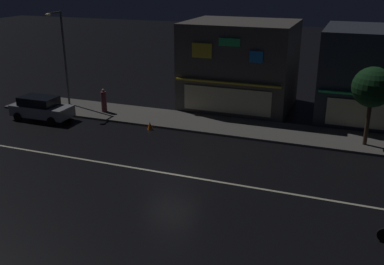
{
  "coord_description": "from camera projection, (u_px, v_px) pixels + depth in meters",
  "views": [
    {
      "loc": [
        8.34,
        -18.91,
        9.82
      ],
      "look_at": [
        -0.29,
        3.85,
        0.95
      ],
      "focal_mm": 41.08,
      "sensor_mm": 36.0,
      "label": 1
    }
  ],
  "objects": [
    {
      "name": "ground_plane",
      "position": [
        171.0,
        174.0,
        22.75
      ],
      "size": [
        140.0,
        140.0,
        0.0
      ],
      "primitive_type": "plane",
      "color": "black"
    },
    {
      "name": "lane_divider_stripe",
      "position": [
        171.0,
        174.0,
        22.75
      ],
      "size": [
        31.76,
        0.16,
        0.01
      ],
      "primitive_type": "cube",
      "color": "beige",
      "rests_on": "ground"
    },
    {
      "name": "sidewalk_far",
      "position": [
        218.0,
        125.0,
        29.89
      ],
      "size": [
        33.43,
        3.72,
        0.14
      ],
      "primitive_type": "cube",
      "color": "#5B5954",
      "rests_on": "ground"
    },
    {
      "name": "storefront_left_block",
      "position": [
        382.0,
        75.0,
        30.38
      ],
      "size": [
        8.03,
        7.58,
        6.34
      ],
      "color": "#2D333D",
      "rests_on": "ground"
    },
    {
      "name": "storefront_center_block",
      "position": [
        240.0,
        65.0,
        33.43
      ],
      "size": [
        8.01,
        6.96,
        6.46
      ],
      "color": "#56514C",
      "rests_on": "ground"
    },
    {
      "name": "streetlamp_west",
      "position": [
        62.0,
        51.0,
        32.76
      ],
      "size": [
        0.44,
        1.64,
        7.1
      ],
      "color": "#47494C",
      "rests_on": "sidewalk_far"
    },
    {
      "name": "pedestrian_on_sidewalk",
      "position": [
        104.0,
        101.0,
        32.26
      ],
      "size": [
        0.4,
        0.4,
        1.73
      ],
      "rotation": [
        0.0,
        0.0,
        0.43
      ],
      "color": "brown",
      "rests_on": "sidewalk_far"
    },
    {
      "name": "street_tree",
      "position": [
        373.0,
        88.0,
        25.12
      ],
      "size": [
        2.33,
        2.33,
        4.69
      ],
      "color": "#473323",
      "rests_on": "sidewalk_far"
    },
    {
      "name": "parked_car_near_kerb",
      "position": [
        41.0,
        108.0,
        30.89
      ],
      "size": [
        4.3,
        1.98,
        1.67
      ],
      "color": "#9EA0A5",
      "rests_on": "ground"
    },
    {
      "name": "traffic_cone",
      "position": [
        150.0,
        126.0,
        29.13
      ],
      "size": [
        0.36,
        0.36,
        0.55
      ],
      "primitive_type": "cone",
      "color": "orange",
      "rests_on": "ground"
    }
  ]
}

